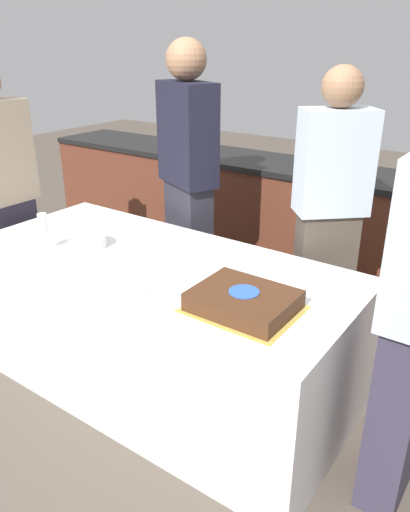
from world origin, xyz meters
name	(u,v)px	position (x,y,z in m)	size (l,w,h in m)	color
ground_plane	(160,383)	(0.00, 0.00, 0.00)	(14.00, 14.00, 0.00)	brown
back_counter	(291,226)	(0.00, 1.53, 0.46)	(4.40, 0.58, 0.92)	#5B2D1E
dining_table	(157,325)	(0.00, 0.00, 0.37)	(1.99, 0.90, 0.74)	white
cake	(244,301)	(0.61, -0.16, 0.78)	(0.43, 0.35, 0.08)	gold
plate_stack	(88,240)	(-0.40, -0.07, 0.77)	(0.19, 0.19, 0.07)	white
wine_glass	(43,226)	(-0.54, -0.22, 0.87)	(0.06, 0.06, 0.19)	white
side_plate_near_cake	(261,275)	(0.51, 0.16, 0.74)	(0.19, 0.19, 0.00)	white
utensil_pile	(128,294)	(0.15, -0.35, 0.75)	(0.12, 0.08, 0.02)	white
person_cutting_cake	(328,226)	(0.61, 0.67, 0.85)	(0.39, 0.38, 1.63)	#4C4238
person_seated_left	(3,200)	(-1.22, 0.00, 0.83)	(0.20, 0.41, 1.61)	#383347
person_standing_back	(188,185)	(-0.30, 0.67, 0.92)	(0.45, 0.35, 1.75)	#282833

